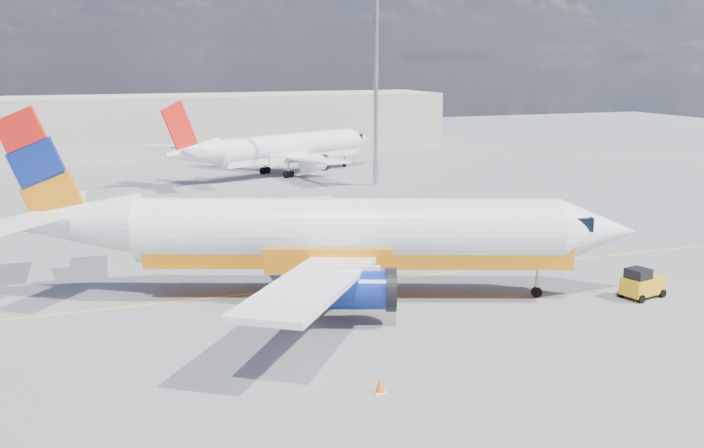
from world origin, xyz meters
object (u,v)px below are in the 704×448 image
object	(u,v)px
second_jet	(282,149)
main_jet	(328,235)
traffic_cone	(380,386)
gse_tug	(642,283)

from	to	relation	value
second_jet	main_jet	bearing A→B (deg)	-125.88
main_jet	traffic_cone	distance (m)	13.77
gse_tug	traffic_cone	world-z (taller)	gse_tug
traffic_cone	gse_tug	bearing A→B (deg)	19.56
second_jet	gse_tug	xyz separation A→B (m)	(6.37, -52.76, -2.18)
second_jet	traffic_cone	distance (m)	60.82
second_jet	traffic_cone	bearing A→B (deg)	-125.31
gse_tug	traffic_cone	distance (m)	20.02
second_jet	gse_tug	world-z (taller)	second_jet
traffic_cone	second_jet	bearing A→B (deg)	78.14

